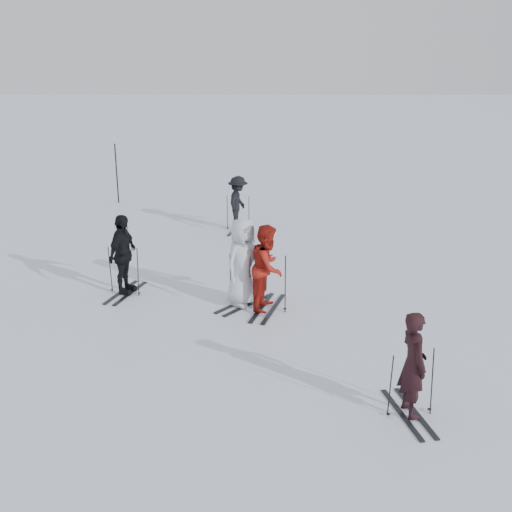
% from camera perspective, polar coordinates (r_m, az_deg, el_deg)
% --- Properties ---
extents(ground, '(120.00, 120.00, 0.00)m').
position_cam_1_polar(ground, '(13.94, 0.04, -5.21)').
color(ground, silver).
rests_on(ground, ground).
extents(skier_near_dark, '(0.52, 0.70, 1.73)m').
position_cam_1_polar(skier_near_dark, '(10.33, 13.78, -9.44)').
color(skier_near_dark, black).
rests_on(skier_near_dark, ground).
extents(skier_red, '(0.96, 1.09, 1.90)m').
position_cam_1_polar(skier_red, '(13.88, 1.04, -1.12)').
color(skier_red, maroon).
rests_on(skier_red, ground).
extents(skier_grey, '(1.10, 1.14, 1.97)m').
position_cam_1_polar(skier_grey, '(14.10, -1.20, -0.64)').
color(skier_grey, silver).
rests_on(skier_grey, ground).
extents(skier_uphill_left, '(0.77, 1.18, 1.87)m').
position_cam_1_polar(skier_uphill_left, '(15.07, -11.74, 0.04)').
color(skier_uphill_left, black).
rests_on(skier_uphill_left, ground).
extents(skier_uphill_far, '(0.86, 1.20, 1.68)m').
position_cam_1_polar(skier_uphill_far, '(19.92, -1.61, 4.66)').
color(skier_uphill_far, black).
rests_on(skier_uphill_far, ground).
extents(skis_near_dark, '(1.69, 1.11, 1.14)m').
position_cam_1_polar(skis_near_dark, '(10.47, 13.65, -10.87)').
color(skis_near_dark, black).
rests_on(skis_near_dark, ground).
extents(skis_red, '(1.99, 1.43, 1.30)m').
position_cam_1_polar(skis_red, '(13.98, 1.03, -2.26)').
color(skis_red, black).
rests_on(skis_red, ground).
extents(skis_grey, '(1.81, 1.71, 1.19)m').
position_cam_1_polar(skis_grey, '(14.23, -1.19, -2.12)').
color(skis_grey, black).
rests_on(skis_grey, ground).
extents(skis_uphill_left, '(1.79, 1.30, 1.17)m').
position_cam_1_polar(skis_uphill_left, '(15.18, -11.66, -1.21)').
color(skis_uphill_left, black).
rests_on(skis_uphill_left, ground).
extents(skis_uphill_far, '(1.71, 1.17, 1.14)m').
position_cam_1_polar(skis_uphill_far, '(19.98, -1.61, 3.90)').
color(skis_uphill_far, black).
rests_on(skis_uphill_far, ground).
extents(piste_marker, '(0.06, 0.06, 2.16)m').
position_cam_1_polar(piste_marker, '(23.89, -12.28, 7.18)').
color(piste_marker, black).
rests_on(piste_marker, ground).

